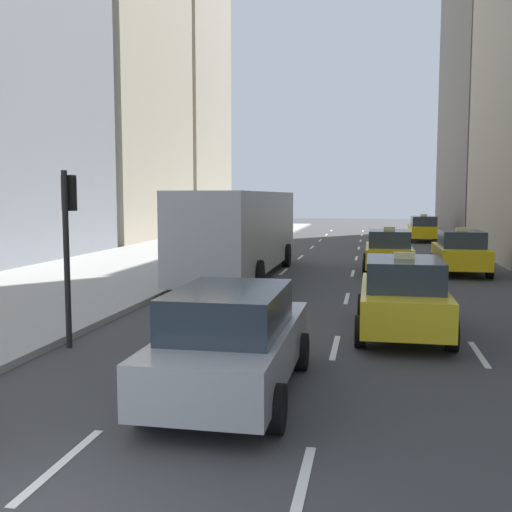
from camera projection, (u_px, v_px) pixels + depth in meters
sidewalk_left at (179, 252)px, 32.60m from camera, size 8.00×66.00×0.15m
lane_markings at (355, 265)px, 26.90m from camera, size 5.72×56.00×0.01m
building_row_left at (77, 27)px, 35.37m from camera, size 6.00×55.01×30.07m
taxi_lead at (460, 252)px, 23.85m from camera, size 2.02×4.40×1.87m
taxi_second at (403, 296)px, 13.28m from camera, size 2.02×4.40×1.87m
taxi_third at (423, 229)px, 40.85m from camera, size 2.02×4.40×1.87m
taxi_fourth at (389, 251)px, 24.10m from camera, size 2.02×4.40×1.87m
sedan_black_near at (233, 340)px, 9.26m from camera, size 2.02×4.71×1.70m
city_bus at (241, 230)px, 22.97m from camera, size 2.80×11.61×3.25m
traffic_light_pole at (68, 230)px, 12.10m from camera, size 0.24×0.42×3.60m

